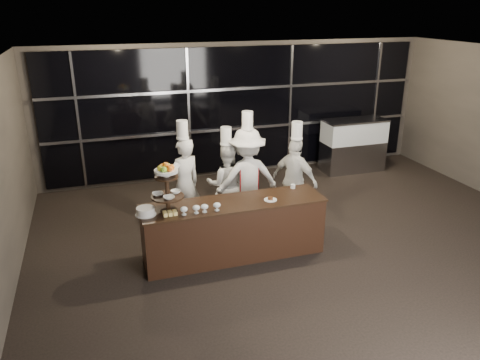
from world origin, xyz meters
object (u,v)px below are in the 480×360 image
object	(u,v)px
chef_d	(295,179)
chef_a	(185,183)
buffet_counter	(234,229)
layer_cake	(145,211)
chef_b	(227,183)
display_case	(353,143)
chef_c	(247,177)
display_stand	(167,184)

from	to	relation	value
chef_d	chef_a	bearing A→B (deg)	172.51
buffet_counter	layer_cake	xyz separation A→B (m)	(-1.34, -0.05, 0.51)
chef_a	chef_b	bearing A→B (deg)	2.10
buffet_counter	chef_d	xyz separation A→B (m)	(1.44, 0.92, 0.33)
chef_b	layer_cake	bearing A→B (deg)	-141.49
display_case	chef_d	bearing A→B (deg)	-139.28
display_case	chef_b	bearing A→B (deg)	-153.36
chef_a	chef_d	xyz separation A→B (m)	(1.96, -0.26, -0.06)
display_case	layer_cake	bearing A→B (deg)	-149.46
layer_cake	display_case	size ratio (longest dim) A/B	0.20
chef_a	chef_c	xyz separation A→B (m)	(1.09, -0.15, 0.04)
chef_b	chef_c	xyz separation A→B (m)	(0.33, -0.18, 0.14)
chef_b	chef_c	distance (m)	0.40
layer_cake	chef_b	xyz separation A→B (m)	(1.57, 1.25, -0.21)
layer_cake	chef_a	world-z (taller)	chef_a
display_stand	chef_b	size ratio (longest dim) A/B	0.42
display_stand	layer_cake	xyz separation A→B (m)	(-0.33, -0.05, -0.37)
display_stand	chef_a	distance (m)	1.36
chef_c	chef_d	xyz separation A→B (m)	(0.87, -0.11, -0.10)
buffet_counter	chef_a	distance (m)	1.34
chef_a	chef_d	world-z (taller)	chef_a
layer_cake	chef_c	bearing A→B (deg)	29.51
buffet_counter	layer_cake	distance (m)	1.43
layer_cake	display_case	xyz separation A→B (m)	(5.24, 3.09, -0.29)
chef_a	chef_d	bearing A→B (deg)	-7.49
chef_c	chef_b	bearing A→B (deg)	151.63
display_stand	chef_d	world-z (taller)	chef_d
layer_cake	chef_c	size ratio (longest dim) A/B	0.14
buffet_counter	chef_c	world-z (taller)	chef_c
display_stand	chef_c	size ratio (longest dim) A/B	0.36
display_stand	chef_d	xyz separation A→B (m)	(2.44, 0.92, -0.54)
buffet_counter	layer_cake	size ratio (longest dim) A/B	9.47
chef_a	chef_c	bearing A→B (deg)	-7.79
chef_b	chef_d	size ratio (longest dim) A/B	0.96
buffet_counter	chef_d	distance (m)	1.74
buffet_counter	chef_b	distance (m)	1.26
buffet_counter	chef_c	distance (m)	1.25
display_stand	chef_c	distance (m)	1.92
layer_cake	chef_c	distance (m)	2.19
layer_cake	buffet_counter	bearing A→B (deg)	2.14
chef_b	chef_d	world-z (taller)	chef_d
chef_a	chef_b	world-z (taller)	chef_a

